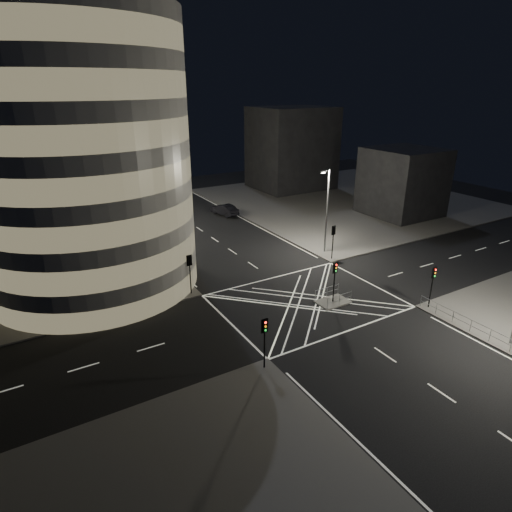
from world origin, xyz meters
TOP-DOWN VIEW (x-y plane):
  - ground at (0.00, 0.00)m, footprint 120.00×120.00m
  - sidewalk_far_right at (29.00, 27.00)m, footprint 42.00×42.00m
  - central_island at (2.00, -1.50)m, footprint 3.00×2.00m
  - office_tower_curved at (-20.74, 18.74)m, footprint 30.00×29.00m
  - office_block_rear at (-22.00, 42.00)m, footprint 24.00×16.00m
  - building_right_far at (26.00, 40.00)m, footprint 14.00×12.00m
  - building_right_near at (30.00, 16.00)m, footprint 10.00×10.00m
  - building_far_end at (-4.00, 58.00)m, footprint 18.00×8.00m
  - tree_a at (-10.50, 9.00)m, footprint 3.96×3.96m
  - tree_b at (-10.50, 15.00)m, footprint 4.55×4.55m
  - tree_c at (-10.50, 21.00)m, footprint 4.21×4.21m
  - tree_d at (-10.50, 27.00)m, footprint 5.75×5.75m
  - tree_e at (-10.50, 33.00)m, footprint 3.78×3.78m
  - traffic_signal_fl at (-8.80, 6.80)m, footprint 0.55×0.22m
  - traffic_signal_nl at (-8.80, -6.80)m, footprint 0.55×0.22m
  - traffic_signal_fr at (8.80, 6.80)m, footprint 0.55×0.22m
  - traffic_signal_nr at (8.80, -6.80)m, footprint 0.55×0.22m
  - traffic_signal_island at (2.00, -1.50)m, footprint 0.55×0.22m
  - street_lamp_left_near at (-9.44, 12.00)m, footprint 1.25×0.25m
  - street_lamp_left_far at (-9.44, 30.00)m, footprint 1.25×0.25m
  - street_lamp_right_far at (9.44, 9.00)m, footprint 1.25×0.25m
  - railing_near_right at (8.30, -12.15)m, footprint 0.06×11.70m
  - railing_island_south at (2.00, -2.40)m, footprint 2.80×0.06m
  - railing_island_north at (2.00, -0.60)m, footprint 2.80×0.06m
  - sedan at (6.26, 29.66)m, footprint 2.88×5.44m

SIDE VIEW (x-z plane):
  - ground at x=0.00m, z-range 0.00..0.00m
  - sidewalk_far_right at x=29.00m, z-range 0.00..0.15m
  - central_island at x=2.00m, z-range 0.00..0.15m
  - railing_near_right at x=8.30m, z-range 0.15..1.25m
  - railing_island_south at x=2.00m, z-range 0.15..1.25m
  - railing_island_north at x=2.00m, z-range 0.15..1.25m
  - sedan at x=6.26m, z-range 0.00..1.70m
  - traffic_signal_fl at x=-8.80m, z-range 0.91..4.91m
  - traffic_signal_nl at x=-8.80m, z-range 0.91..4.91m
  - traffic_signal_fr at x=8.80m, z-range 0.91..4.91m
  - traffic_signal_nr at x=8.80m, z-range 0.91..4.91m
  - traffic_signal_island at x=2.00m, z-range 0.91..4.91m
  - tree_a at x=-10.50m, z-range 0.98..7.22m
  - tree_e at x=-10.50m, z-range 1.16..7.56m
  - tree_c at x=-10.50m, z-range 1.27..8.38m
  - tree_b at x=-10.50m, z-range 1.23..8.63m
  - tree_d at x=-10.50m, z-range 0.89..8.99m
  - building_right_near at x=30.00m, z-range 0.15..10.15m
  - street_lamp_left_near at x=-9.44m, z-range 0.54..10.54m
  - street_lamp_left_far at x=-9.44m, z-range 0.54..10.54m
  - street_lamp_right_far at x=9.44m, z-range 0.54..10.54m
  - building_right_far at x=26.00m, z-range 0.15..15.15m
  - building_far_end at x=-4.00m, z-range 0.00..18.00m
  - office_block_rear at x=-22.00m, z-range 0.15..22.15m
  - office_tower_curved at x=-20.74m, z-range -0.95..26.25m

